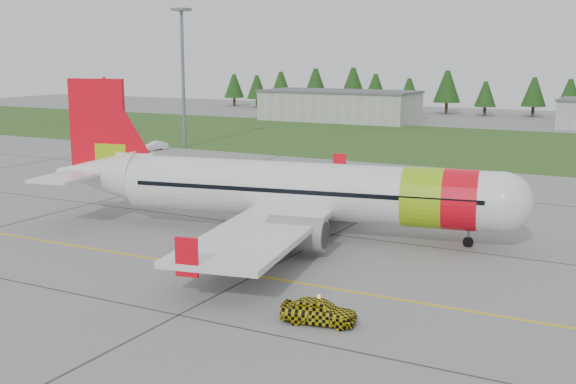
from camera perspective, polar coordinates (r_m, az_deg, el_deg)
The scene contains 9 objects.
ground at distance 46.09m, azimuth -18.76°, elevation -7.15°, with size 320.00×320.00×0.00m, color gray.
aircraft at distance 55.75m, azimuth 0.52°, elevation 0.11°, with size 38.74×36.19×11.82m.
follow_me_car at distance 37.49m, azimuth 2.47°, elevation -7.47°, with size 1.61×1.36×4.00m, color #D6C30B.
service_van at distance 107.42m, azimuth -10.47°, elevation 4.30°, with size 1.34×1.27×3.85m, color silver.
grass_strip at distance 117.06m, azimuth 11.87°, elevation 3.83°, with size 320.00×50.00×0.03m, color #30561E.
taxi_guideline at distance 51.59m, azimuth -12.27°, elevation -4.89°, with size 120.00×0.25×0.02m, color gold.
hangar_west at distance 153.35m, azimuth 4.07°, elevation 6.75°, with size 32.00×14.00×6.00m, color #A8A8A3.
floodlight_mast at distance 108.87m, azimuth -8.29°, elevation 8.72°, with size 0.50×0.50×20.00m, color slate.
treeline at distance 170.95m, azimuth 17.32°, elevation 7.38°, with size 160.00×8.00×10.00m, color #1C3F14, non-canonical shape.
Camera 1 is at (32.55, -29.60, 13.75)m, focal length 45.00 mm.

